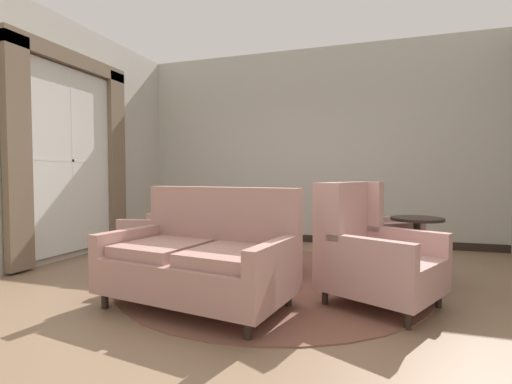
# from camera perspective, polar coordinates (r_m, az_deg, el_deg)

# --- Properties ---
(ground) EXTENTS (8.44, 8.44, 0.00)m
(ground) POSITION_cam_1_polar(r_m,az_deg,el_deg) (3.96, 1.21, -14.34)
(ground) COLOR #896B51
(wall_back) EXTENTS (6.19, 0.08, 3.30)m
(wall_back) POSITION_cam_1_polar(r_m,az_deg,el_deg) (6.56, 8.42, 6.89)
(wall_back) COLOR #BCB7AD
(wall_back) RESTS_ON ground
(wall_left) EXTENTS (0.08, 3.95, 3.30)m
(wall_left) POSITION_cam_1_polar(r_m,az_deg,el_deg) (6.09, -24.68, 7.03)
(wall_left) COLOR #BCB7AD
(wall_left) RESTS_ON ground
(baseboard_back) EXTENTS (6.03, 0.03, 0.12)m
(baseboard_back) POSITION_cam_1_polar(r_m,az_deg,el_deg) (6.57, 8.25, -7.03)
(baseboard_back) COLOR black
(baseboard_back) RESTS_ON ground
(area_rug) EXTENTS (3.27, 3.27, 0.01)m
(area_rug) POSITION_cam_1_polar(r_m,az_deg,el_deg) (4.23, 2.42, -13.13)
(area_rug) COLOR brown
(area_rug) RESTS_ON ground
(window_with_curtains) EXTENTS (0.12, 2.05, 2.80)m
(window_with_curtains) POSITION_cam_1_polar(r_m,az_deg,el_deg) (5.80, -26.01, 5.90)
(window_with_curtains) COLOR silver
(coffee_table) EXTENTS (0.86, 0.86, 0.52)m
(coffee_table) POSITION_cam_1_polar(r_m,az_deg,el_deg) (4.35, 0.89, -7.10)
(coffee_table) COLOR black
(coffee_table) RESTS_ON ground
(porcelain_vase) EXTENTS (0.20, 0.20, 0.34)m
(porcelain_vase) POSITION_cam_1_polar(r_m,az_deg,el_deg) (4.30, 0.34, -4.01)
(porcelain_vase) COLOR #384C93
(porcelain_vase) RESTS_ON coffee_table
(settee) EXTENTS (1.72, 1.15, 1.04)m
(settee) POSITION_cam_1_polar(r_m,az_deg,el_deg) (3.38, -8.32, -9.99)
(settee) COLOR tan
(settee) RESTS_ON ground
(armchair_foreground_right) EXTENTS (0.99, 0.93, 0.98)m
(armchair_foreground_right) POSITION_cam_1_polar(r_m,az_deg,el_deg) (4.80, -12.41, -6.30)
(armchair_foreground_right) COLOR tan
(armchair_foreground_right) RESTS_ON ground
(armchair_near_sideboard) EXTENTS (1.16, 1.12, 1.08)m
(armchair_near_sideboard) POSITION_cam_1_polar(r_m,az_deg,el_deg) (3.54, 17.21, -9.04)
(armchair_near_sideboard) COLOR tan
(armchair_near_sideboard) RESTS_ON ground
(armchair_near_window) EXTENTS (1.11, 1.06, 0.96)m
(armchair_near_window) POSITION_cam_1_polar(r_m,az_deg,el_deg) (4.67, 16.55, -6.63)
(armchair_near_window) COLOR tan
(armchair_near_window) RESTS_ON ground
(side_table) EXTENTS (0.52, 0.52, 0.71)m
(side_table) POSITION_cam_1_polar(r_m,az_deg,el_deg) (4.25, 23.20, -7.38)
(side_table) COLOR black
(side_table) RESTS_ON ground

